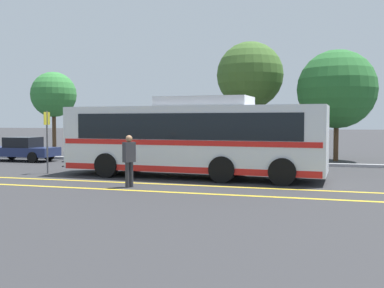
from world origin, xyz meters
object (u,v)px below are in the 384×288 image
Objects in this scene: tree_2 at (337,89)px; parked_car_1 at (129,150)px; parked_car_2 at (226,153)px; pedestrian_0 at (129,157)px; bus_stop_sign at (47,134)px; transit_bus at (192,137)px; parked_car_0 at (22,149)px; tree_0 at (250,75)px; tree_1 at (54,95)px.

parked_car_1 is at bearing -155.72° from tree_2.
parked_car_1 is at bearing 88.49° from parked_car_2.
bus_stop_sign is at bearing 92.61° from pedestrian_0.
transit_bus is 4.02× the size of bus_stop_sign.
tree_0 is at bearing -61.36° from parked_car_0.
bus_stop_sign is (5.02, -4.97, 1.04)m from parked_car_0.
parked_car_2 is at bearing -4.46° from transit_bus.
pedestrian_0 is at bearing -119.46° from tree_2.
tree_2 is (7.24, 12.82, 3.08)m from pedestrian_0.
parked_car_0 is at bearing -163.81° from tree_2.
bus_stop_sign reaches higher than parked_car_1.
pedestrian_0 is at bearing -115.36° from bus_stop_sign.
parked_car_1 is 11.22m from tree_1.
tree_1 is at bearing 54.39° from transit_bus.
parked_car_1 is at bearing -35.69° from tree_1.
tree_1 reaches higher than pedestrian_0.
tree_0 is (5.53, 6.49, 4.49)m from parked_car_1.
transit_bus is at bearing 176.32° from parked_car_2.
transit_bus is at bearing 8.74° from pedestrian_0.
bus_stop_sign is at bearing -121.47° from tree_0.
tree_2 is (19.46, -1.36, -0.08)m from tree_1.
parked_car_0 is at bearing 48.44° from bus_stop_sign.
parked_car_2 is 2.45× the size of pedestrian_0.
tree_0 is at bearing -0.07° from transit_bus.
parked_car_0 is 0.65× the size of tree_2.
parked_car_1 is 0.82× the size of tree_1.
parked_car_2 is (12.07, -0.34, 0.01)m from parked_car_0.
pedestrian_0 is at bearing 169.56° from parked_car_2.
parked_car_1 is (-4.90, 4.67, -0.92)m from transit_bus.
parked_car_1 reaches higher than parked_car_2.
tree_0 is at bearing 1.06° from tree_1.
tree_1 reaches higher than bus_stop_sign.
parked_car_1 is 12.32m from tree_2.
transit_bus reaches higher than parked_car_1.
transit_bus is 11.48m from tree_2.
parked_car_2 is 7.68m from pedestrian_0.
parked_car_0 is at bearing 71.86° from transit_bus.
tree_2 is at bearing -28.52° from transit_bus.
tree_1 is (-12.22, 14.18, 3.16)m from pedestrian_0.
tree_0 reaches higher than tree_2.
parked_car_0 is 6.61m from parked_car_1.
pedestrian_0 is (-1.91, -7.43, 0.34)m from parked_car_2.
pedestrian_0 is 0.29× the size of tree_2.
parked_car_2 reaches higher than parked_car_0.
transit_bus is at bearing -82.63° from bus_stop_sign.
tree_1 is at bearing -178.94° from tree_0.
tree_2 reaches higher than bus_stop_sign.
bus_stop_sign is (-7.05, -4.63, 1.02)m from parked_car_2.
pedestrian_0 is 15.04m from tree_2.
bus_stop_sign is (-6.50, -0.48, 0.06)m from transit_bus.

